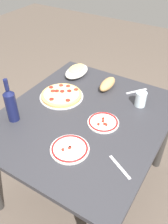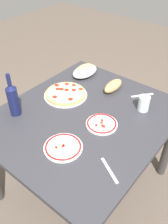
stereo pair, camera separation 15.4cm
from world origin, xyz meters
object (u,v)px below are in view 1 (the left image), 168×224
Objects in this scene: pepperoni_pizza at (61,95)px; bread_loaf at (107,84)px; wine_bottle at (11,104)px; water_glass at (141,99)px; baked_pasta_dish at (77,71)px; side_plate_far at (70,149)px; dining_table at (84,129)px; side_plate_near at (103,122)px.

pepperoni_pizza is 0.35m from bread_loaf.
water_glass is at bearing -48.14° from wine_bottle.
baked_pasta_dish is 0.67m from wine_bottle.
water_glass is at bearing -16.71° from side_plate_far.
water_glass reaches higher than baked_pasta_dish.
dining_table is at bearing -53.76° from wine_bottle.
side_plate_near is 0.90× the size of side_plate_far.
dining_table is 11.23× the size of water_glass.
side_plate_far is (-0.70, -0.41, -0.03)m from baked_pasta_dish.
baked_pasta_dish is 1.24× the size of bread_loaf.
dining_table is 0.40m from bread_loaf.
water_glass is 0.47× the size of side_plate_far.
pepperoni_pizza is at bearing 111.50° from water_glass.
bread_loaf is (0.66, 0.11, 0.03)m from side_plate_far.
dining_table is 4.85× the size of baked_pasta_dish.
dining_table is 3.73× the size of pepperoni_pizza.
side_plate_far is at bearing -149.62° from baked_pasta_dish.
bread_loaf is at bearing -28.26° from wine_bottle.
wine_bottle is 0.72m from bread_loaf.
side_plate_near is at bearing 157.09° from water_glass.
wine_bottle is 1.52× the size of bread_loaf.
side_plate_near reaches higher than dining_table.
water_glass is (-0.11, -0.59, 0.01)m from baked_pasta_dish.
baked_pasta_dish is at bearing 48.88° from side_plate_near.
dining_table is at bearing 16.83° from side_plate_far.
dining_table is at bearing 138.16° from water_glass.
baked_pasta_dish is 0.30m from bread_loaf.
water_glass reaches higher than pepperoni_pizza.
baked_pasta_dish is 0.81m from side_plate_far.
baked_pasta_dish is at bearing 38.34° from dining_table.
bread_loaf reaches higher than side_plate_far.
side_plate_near is 0.40m from bread_loaf.
side_plate_near is 1.02× the size of bread_loaf.
wine_bottle is at bearing 151.74° from bread_loaf.
bread_loaf is (0.63, -0.34, -0.08)m from wine_bottle.
side_plate_near and side_plate_far have the same top height.
side_plate_far is (-0.29, -0.09, 0.13)m from dining_table.
side_plate_near is at bearing -62.02° from wine_bottle.
side_plate_far is at bearing 163.29° from water_glass.
dining_table is at bearing -141.66° from baked_pasta_dish.
water_glass reaches higher than side_plate_far.
dining_table is 3.96× the size of wine_bottle.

